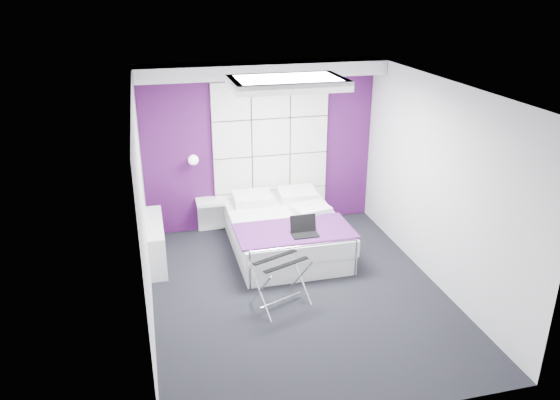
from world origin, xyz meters
name	(u,v)px	position (x,y,z in m)	size (l,w,h in m)	color
floor	(298,293)	(0.00, 0.00, 0.00)	(4.40, 4.40, 0.00)	black
ceiling	(301,87)	(0.00, 0.00, 2.60)	(4.40, 4.40, 0.00)	white
wall_back	(260,146)	(0.00, 2.20, 1.30)	(3.60, 3.60, 0.00)	silver
wall_left	(143,213)	(-1.80, 0.00, 1.30)	(4.40, 4.40, 0.00)	silver
wall_right	(438,185)	(1.80, 0.00, 1.30)	(4.40, 4.40, 0.00)	silver
accent_wall	(260,147)	(0.00, 2.19, 1.30)	(3.58, 0.02, 2.58)	#44114A
soffit	(263,70)	(0.00, 1.95, 2.50)	(3.58, 0.50, 0.20)	white
headboard	(271,155)	(0.15, 2.14, 1.17)	(1.80, 0.08, 2.30)	white
skylight	(287,82)	(0.00, 0.60, 2.55)	(1.36, 0.86, 0.12)	white
wall_lamp	(193,159)	(-1.05, 2.06, 1.22)	(0.15, 0.15, 0.15)	white
radiator	(156,242)	(-1.69, 1.30, 0.30)	(0.22, 1.20, 0.60)	white
bed	(285,233)	(0.14, 1.18, 0.28)	(1.58, 1.91, 0.67)	white
nightstand	(211,202)	(-0.83, 2.02, 0.54)	(0.44, 0.34, 0.05)	white
luggage_rack	(281,283)	(-0.29, -0.20, 0.31)	(0.62, 0.46, 0.61)	silver
laptop	(304,230)	(0.23, 0.58, 0.60)	(0.35, 0.25, 0.25)	black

